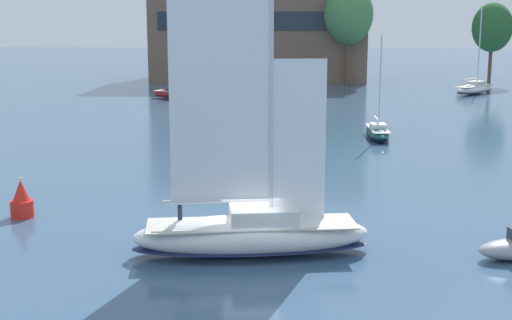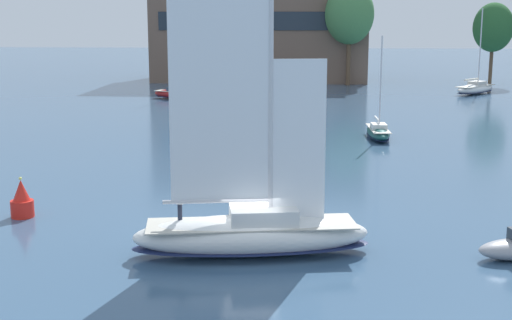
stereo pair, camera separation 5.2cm
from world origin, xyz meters
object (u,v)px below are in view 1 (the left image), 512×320
sailboat_moored_mid_channel (178,94)px  tree_shore_right (492,28)px  tree_shore_center (349,14)px  channel_buoy (22,201)px  sailboat_moored_near_marina (378,131)px  sailboat_main (252,230)px  sailboat_moored_outer_mooring (474,88)px

sailboat_moored_mid_channel → tree_shore_right: bearing=26.1°
tree_shore_right → tree_shore_center: bearing=-176.2°
tree_shore_center → tree_shore_right: size_ratio=1.22×
tree_shore_center → channel_buoy: size_ratio=6.97×
sailboat_moored_near_marina → tree_shore_right: bearing=66.1°
sailboat_main → sailboat_moored_mid_channel: (-13.19, 57.61, -0.44)m
sailboat_main → tree_shore_center: bearing=83.5°
sailboat_moored_near_marina → sailboat_moored_outer_mooring: size_ratio=0.77×
sailboat_main → sailboat_moored_mid_channel: sailboat_main is taller
sailboat_main → channel_buoy: (-12.21, 5.06, -0.27)m
tree_shore_right → sailboat_moored_mid_channel: tree_shore_right is taller
sailboat_moored_mid_channel → sailboat_moored_outer_mooring: (38.08, 8.50, 0.08)m
tree_shore_center → sailboat_main: size_ratio=1.04×
tree_shore_right → channel_buoy: 85.18m
tree_shore_center → sailboat_moored_near_marina: bearing=-90.4°
channel_buoy → sailboat_moored_mid_channel: bearing=91.1°
tree_shore_center → channel_buoy: bearing=-106.2°
sailboat_main → sailboat_moored_near_marina: size_ratio=1.65×
sailboat_main → channel_buoy: bearing=157.5°
sailboat_moored_near_marina → sailboat_moored_outer_mooring: bearing=65.4°
tree_shore_right → sailboat_moored_outer_mooring: tree_shore_right is taller
sailboat_moored_outer_mooring → sailboat_moored_near_marina: bearing=-114.6°
sailboat_moored_near_marina → sailboat_main: bearing=-105.7°
sailboat_moored_near_marina → channel_buoy: (-20.74, -25.32, 0.26)m
tree_shore_center → sailboat_moored_mid_channel: bearing=-138.2°
sailboat_main → sailboat_moored_mid_channel: size_ratio=1.43×
sailboat_moored_outer_mooring → channel_buoy: (-37.10, -61.05, 0.09)m
sailboat_moored_outer_mooring → tree_shore_right: bearing=68.2°
tree_shore_center → channel_buoy: 75.83m
sailboat_moored_near_marina → sailboat_moored_mid_channel: (-21.72, 27.23, 0.09)m
channel_buoy → sailboat_moored_outer_mooring: bearing=58.7°
tree_shore_right → sailboat_moored_near_marina: size_ratio=1.40×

